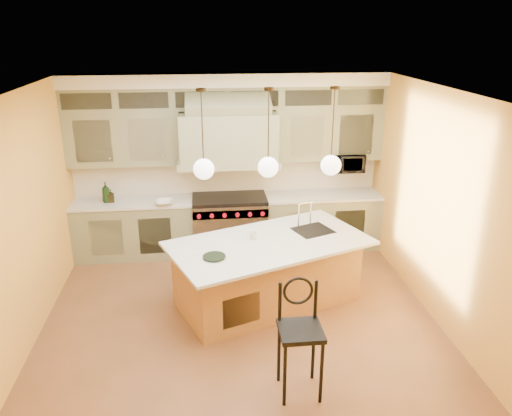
{
  "coord_description": "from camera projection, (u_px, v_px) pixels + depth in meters",
  "views": [
    {
      "loc": [
        -0.41,
        -5.5,
        3.61
      ],
      "look_at": [
        0.28,
        0.7,
        1.29
      ],
      "focal_mm": 35.0,
      "sensor_mm": 36.0,
      "label": 1
    }
  ],
  "objects": [
    {
      "name": "back_cabinetry",
      "position": [
        228.0,
        167.0,
        8.01
      ],
      "size": [
        5.0,
        0.77,
        2.9
      ],
      "color": "gray",
      "rests_on": "floor"
    },
    {
      "name": "pendant_center",
      "position": [
        268.0,
        165.0,
        6.21
      ],
      "size": [
        0.26,
        0.26,
        1.11
      ],
      "color": "#2D2319",
      "rests_on": "ceiling"
    },
    {
      "name": "wall_front",
      "position": [
        267.0,
        342.0,
        3.59
      ],
      "size": [
        5.0,
        0.0,
        5.0
      ],
      "primitive_type": "plane",
      "rotation": [
        -1.57,
        0.0,
        0.0
      ],
      "color": "gold",
      "rests_on": "ground"
    },
    {
      "name": "wall_back",
      "position": [
        228.0,
        162.0,
        8.25
      ],
      "size": [
        5.0,
        0.0,
        5.0
      ],
      "primitive_type": "plane",
      "rotation": [
        1.57,
        0.0,
        0.0
      ],
      "color": "gold",
      "rests_on": "ground"
    },
    {
      "name": "wall_right",
      "position": [
        440.0,
        208.0,
        6.18
      ],
      "size": [
        0.0,
        5.0,
        5.0
      ],
      "primitive_type": "plane",
      "rotation": [
        1.57,
        0.0,
        -1.57
      ],
      "color": "gold",
      "rests_on": "ground"
    },
    {
      "name": "pendant_left",
      "position": [
        204.0,
        167.0,
        6.13
      ],
      "size": [
        0.26,
        0.26,
        1.11
      ],
      "color": "#2D2319",
      "rests_on": "ceiling"
    },
    {
      "name": "fruit_bowl",
      "position": [
        165.0,
        203.0,
        7.77
      ],
      "size": [
        0.33,
        0.33,
        0.07
      ],
      "primitive_type": "imported",
      "rotation": [
        0.0,
        0.0,
        0.11
      ],
      "color": "silver",
      "rests_on": "back_cabinetry"
    },
    {
      "name": "cup",
      "position": [
        253.0,
        236.0,
        6.59
      ],
      "size": [
        0.11,
        0.11,
        0.1
      ],
      "primitive_type": "imported",
      "rotation": [
        0.0,
        0.0,
        0.09
      ],
      "color": "silver",
      "rests_on": "kitchen_island"
    },
    {
      "name": "pendant_right",
      "position": [
        331.0,
        163.0,
        6.29
      ],
      "size": [
        0.26,
        0.26,
        1.11
      ],
      "color": "#2D2319",
      "rests_on": "ceiling"
    },
    {
      "name": "counter_stool",
      "position": [
        300.0,
        331.0,
        5.0
      ],
      "size": [
        0.43,
        0.43,
        1.24
      ],
      "rotation": [
        0.0,
        0.0,
        0.0
      ],
      "color": "black",
      "rests_on": "floor"
    },
    {
      "name": "oil_bottle_b",
      "position": [
        111.0,
        196.0,
        7.88
      ],
      "size": [
        0.1,
        0.11,
        0.21
      ],
      "primitive_type": "imported",
      "rotation": [
        0.0,
        0.0,
        0.11
      ],
      "color": "black",
      "rests_on": "back_cabinetry"
    },
    {
      "name": "ceiling",
      "position": [
        238.0,
        92.0,
        5.42
      ],
      "size": [
        5.0,
        5.0,
        0.0
      ],
      "primitive_type": "plane",
      "rotation": [
        3.14,
        0.0,
        0.0
      ],
      "color": "white",
      "rests_on": "wall_back"
    },
    {
      "name": "kitchen_island",
      "position": [
        268.0,
        271.0,
        6.72
      ],
      "size": [
        2.89,
        2.21,
        1.35
      ],
      "rotation": [
        0.0,
        0.0,
        0.38
      ],
      "color": "#A06738",
      "rests_on": "floor"
    },
    {
      "name": "wall_left",
      "position": [
        20.0,
        225.0,
        5.66
      ],
      "size": [
        0.0,
        5.0,
        5.0
      ],
      "primitive_type": "plane",
      "rotation": [
        1.57,
        0.0,
        1.57
      ],
      "color": "gold",
      "rests_on": "ground"
    },
    {
      "name": "oil_bottle_a",
      "position": [
        106.0,
        192.0,
        7.85
      ],
      "size": [
        0.14,
        0.14,
        0.33
      ],
      "primitive_type": "imported",
      "rotation": [
        0.0,
        0.0,
        0.14
      ],
      "color": "black",
      "rests_on": "back_cabinetry"
    },
    {
      "name": "range",
      "position": [
        230.0,
        224.0,
        8.25
      ],
      "size": [
        1.2,
        0.74,
        0.96
      ],
      "color": "silver",
      "rests_on": "floor"
    },
    {
      "name": "floor",
      "position": [
        241.0,
        321.0,
        6.43
      ],
      "size": [
        5.0,
        5.0,
        0.0
      ],
      "primitive_type": "plane",
      "color": "brown",
      "rests_on": "ground"
    },
    {
      "name": "microwave",
      "position": [
        346.0,
        162.0,
        8.22
      ],
      "size": [
        0.54,
        0.37,
        0.3
      ],
      "primitive_type": "imported",
      "color": "black",
      "rests_on": "back_cabinetry"
    }
  ]
}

